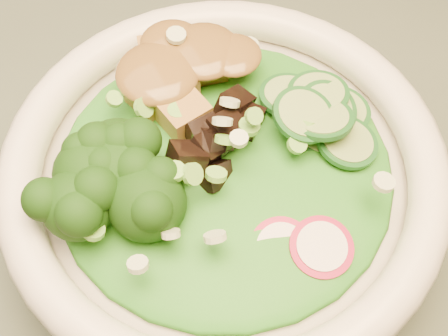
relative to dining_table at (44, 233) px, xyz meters
name	(u,v)px	position (x,y,z in m)	size (l,w,h in m)	color
dining_table	(44,233)	(0.00, 0.00, 0.00)	(1.20, 0.80, 0.75)	black
salad_bowl	(224,184)	(0.15, -0.10, 0.16)	(0.31, 0.31, 0.08)	silver
lettuce_bed	(224,167)	(0.15, -0.10, 0.18)	(0.23, 0.23, 0.03)	#196214
broccoli_florets	(125,198)	(0.08, -0.11, 0.20)	(0.09, 0.08, 0.05)	black
radish_slices	(285,253)	(0.16, -0.18, 0.19)	(0.13, 0.05, 0.02)	maroon
cucumber_slices	(320,116)	(0.22, -0.10, 0.20)	(0.08, 0.08, 0.04)	#96B665
mushroom_heap	(215,138)	(0.15, -0.09, 0.20)	(0.08, 0.08, 0.05)	black
tofu_cubes	(181,80)	(0.14, -0.03, 0.20)	(0.10, 0.07, 0.04)	#A47636
peanut_sauce	(179,66)	(0.14, -0.03, 0.21)	(0.08, 0.06, 0.02)	brown
scallion_garnish	(224,144)	(0.15, -0.10, 0.21)	(0.22, 0.22, 0.03)	#6FB740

